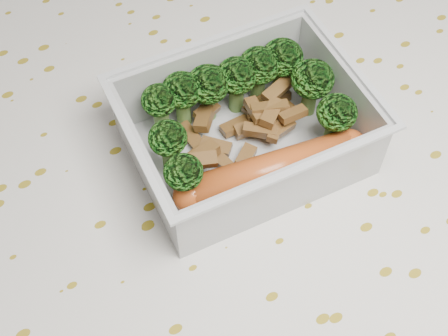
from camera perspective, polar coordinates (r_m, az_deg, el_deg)
dining_table at (r=0.54m, az=-0.78°, el=-6.96°), size 1.40×0.90×0.75m
tablecloth at (r=0.50m, az=-0.85°, el=-4.32°), size 1.46×0.96×0.19m
lunch_container at (r=0.47m, az=1.97°, el=3.06°), size 0.18×0.15×0.06m
broccoli_florets at (r=0.47m, az=1.49°, el=6.73°), size 0.15×0.10×0.05m
meat_pile at (r=0.48m, az=1.71°, el=3.67°), size 0.11×0.07×0.03m
sausage at (r=0.45m, az=4.43°, el=-0.24°), size 0.15×0.05×0.03m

